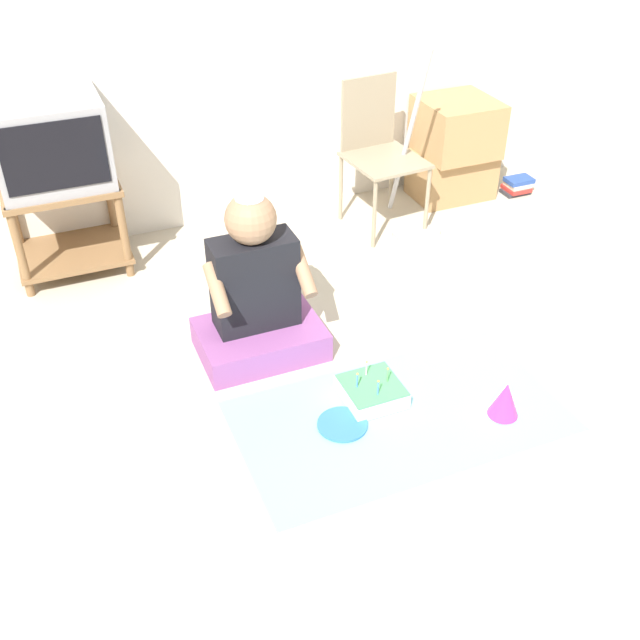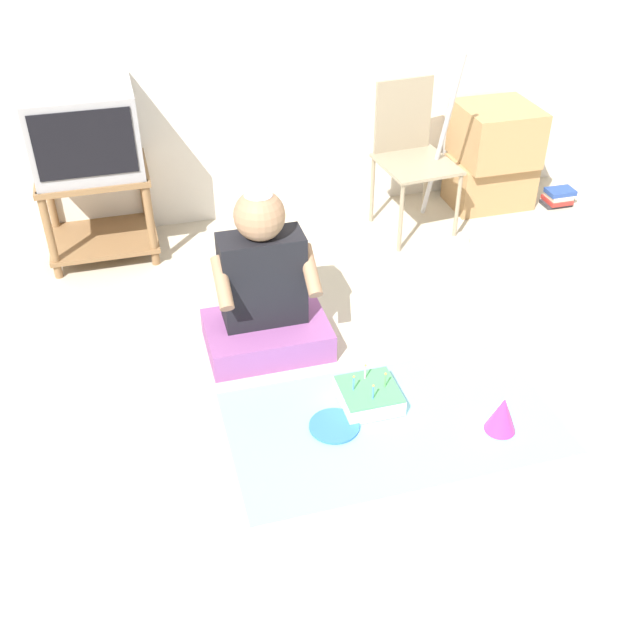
{
  "view_description": "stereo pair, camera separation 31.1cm",
  "coord_description": "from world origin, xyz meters",
  "px_view_note": "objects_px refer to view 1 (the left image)",
  "views": [
    {
      "loc": [
        -1.68,
        -1.86,
        2.18
      ],
      "look_at": [
        -0.69,
        0.52,
        0.35
      ],
      "focal_mm": 42.0,
      "sensor_mm": 36.0,
      "label": 1
    },
    {
      "loc": [
        -1.39,
        -1.96,
        2.18
      ],
      "look_at": [
        -0.69,
        0.52,
        0.35
      ],
      "focal_mm": 42.0,
      "sensor_mm": 36.0,
      "label": 2
    }
  ],
  "objects_px": {
    "party_hat_blue": "(505,399)",
    "folding_chair": "(378,145)",
    "tv": "(50,143)",
    "birthday_cake": "(372,391)",
    "dust_mop": "(412,182)",
    "book_pile": "(517,186)",
    "paper_plate": "(342,424)",
    "cardboard_box_stack": "(454,148)",
    "person_seated": "(256,296)"
  },
  "relations": [
    {
      "from": "folding_chair",
      "to": "dust_mop",
      "type": "height_order",
      "value": "dust_mop"
    },
    {
      "from": "folding_chair",
      "to": "cardboard_box_stack",
      "type": "height_order",
      "value": "folding_chair"
    },
    {
      "from": "dust_mop",
      "to": "birthday_cake",
      "type": "distance_m",
      "value": 1.61
    },
    {
      "from": "cardboard_box_stack",
      "to": "book_pile",
      "type": "xyz_separation_m",
      "value": [
        0.43,
        -0.14,
        -0.28
      ]
    },
    {
      "from": "party_hat_blue",
      "to": "folding_chair",
      "type": "bearing_deg",
      "value": 81.35
    },
    {
      "from": "dust_mop",
      "to": "book_pile",
      "type": "distance_m",
      "value": 0.95
    },
    {
      "from": "folding_chair",
      "to": "dust_mop",
      "type": "xyz_separation_m",
      "value": [
        0.14,
        -0.19,
        -0.18
      ]
    },
    {
      "from": "tv",
      "to": "book_pile",
      "type": "bearing_deg",
      "value": -3.28
    },
    {
      "from": "tv",
      "to": "dust_mop",
      "type": "distance_m",
      "value": 2.0
    },
    {
      "from": "cardboard_box_stack",
      "to": "person_seated",
      "type": "xyz_separation_m",
      "value": [
        -1.69,
        -1.09,
        -0.03
      ]
    },
    {
      "from": "party_hat_blue",
      "to": "book_pile",
      "type": "bearing_deg",
      "value": 53.83
    },
    {
      "from": "party_hat_blue",
      "to": "paper_plate",
      "type": "relative_size",
      "value": 0.79
    },
    {
      "from": "dust_mop",
      "to": "party_hat_blue",
      "type": "height_order",
      "value": "dust_mop"
    },
    {
      "from": "dust_mop",
      "to": "birthday_cake",
      "type": "bearing_deg",
      "value": -123.99
    },
    {
      "from": "person_seated",
      "to": "party_hat_blue",
      "type": "xyz_separation_m",
      "value": [
        0.81,
        -0.84,
        -0.21
      ]
    },
    {
      "from": "tv",
      "to": "party_hat_blue",
      "type": "relative_size",
      "value": 3.28
    },
    {
      "from": "cardboard_box_stack",
      "to": "party_hat_blue",
      "type": "relative_size",
      "value": 3.79
    },
    {
      "from": "folding_chair",
      "to": "birthday_cake",
      "type": "bearing_deg",
      "value": -116.41
    },
    {
      "from": "tv",
      "to": "paper_plate",
      "type": "xyz_separation_m",
      "value": [
        0.85,
        -1.75,
        -0.72
      ]
    },
    {
      "from": "tv",
      "to": "paper_plate",
      "type": "height_order",
      "value": "tv"
    },
    {
      "from": "tv",
      "to": "birthday_cake",
      "type": "distance_m",
      "value": 2.06
    },
    {
      "from": "dust_mop",
      "to": "party_hat_blue",
      "type": "bearing_deg",
      "value": -104.35
    },
    {
      "from": "cardboard_box_stack",
      "to": "book_pile",
      "type": "distance_m",
      "value": 0.53
    },
    {
      "from": "folding_chair",
      "to": "person_seated",
      "type": "height_order",
      "value": "person_seated"
    },
    {
      "from": "tv",
      "to": "cardboard_box_stack",
      "type": "distance_m",
      "value": 2.43
    },
    {
      "from": "cardboard_box_stack",
      "to": "birthday_cake",
      "type": "height_order",
      "value": "cardboard_box_stack"
    },
    {
      "from": "book_pile",
      "to": "paper_plate",
      "type": "bearing_deg",
      "value": -141.04
    },
    {
      "from": "dust_mop",
      "to": "book_pile",
      "type": "bearing_deg",
      "value": 10.69
    },
    {
      "from": "dust_mop",
      "to": "book_pile",
      "type": "relative_size",
      "value": 5.75
    },
    {
      "from": "dust_mop",
      "to": "book_pile",
      "type": "height_order",
      "value": "dust_mop"
    },
    {
      "from": "tv",
      "to": "paper_plate",
      "type": "distance_m",
      "value": 2.08
    },
    {
      "from": "cardboard_box_stack",
      "to": "folding_chair",
      "type": "bearing_deg",
      "value": -168.69
    },
    {
      "from": "dust_mop",
      "to": "paper_plate",
      "type": "xyz_separation_m",
      "value": [
        -1.07,
        -1.42,
        -0.3
      ]
    },
    {
      "from": "folding_chair",
      "to": "book_pile",
      "type": "bearing_deg",
      "value": -1.12
    },
    {
      "from": "person_seated",
      "to": "paper_plate",
      "type": "distance_m",
      "value": 0.72
    },
    {
      "from": "tv",
      "to": "person_seated",
      "type": "height_order",
      "value": "tv"
    },
    {
      "from": "tv",
      "to": "party_hat_blue",
      "type": "height_order",
      "value": "tv"
    },
    {
      "from": "paper_plate",
      "to": "dust_mop",
      "type": "bearing_deg",
      "value": 52.96
    },
    {
      "from": "cardboard_box_stack",
      "to": "book_pile",
      "type": "height_order",
      "value": "cardboard_box_stack"
    },
    {
      "from": "cardboard_box_stack",
      "to": "birthday_cake",
      "type": "bearing_deg",
      "value": -129.81
    },
    {
      "from": "cardboard_box_stack",
      "to": "paper_plate",
      "type": "height_order",
      "value": "cardboard_box_stack"
    },
    {
      "from": "cardboard_box_stack",
      "to": "party_hat_blue",
      "type": "bearing_deg",
      "value": -114.56
    },
    {
      "from": "folding_chair",
      "to": "dust_mop",
      "type": "distance_m",
      "value": 0.3
    },
    {
      "from": "cardboard_box_stack",
      "to": "party_hat_blue",
      "type": "height_order",
      "value": "cardboard_box_stack"
    },
    {
      "from": "cardboard_box_stack",
      "to": "book_pile",
      "type": "relative_size",
      "value": 3.31
    },
    {
      "from": "birthday_cake",
      "to": "party_hat_blue",
      "type": "xyz_separation_m",
      "value": [
        0.47,
        -0.31,
        0.04
      ]
    },
    {
      "from": "book_pile",
      "to": "paper_plate",
      "type": "height_order",
      "value": "book_pile"
    },
    {
      "from": "folding_chair",
      "to": "tv",
      "type": "bearing_deg",
      "value": 175.47
    },
    {
      "from": "person_seated",
      "to": "dust_mop",
      "type": "bearing_deg",
      "value": 32.61
    },
    {
      "from": "tv",
      "to": "book_pile",
      "type": "height_order",
      "value": "tv"
    }
  ]
}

